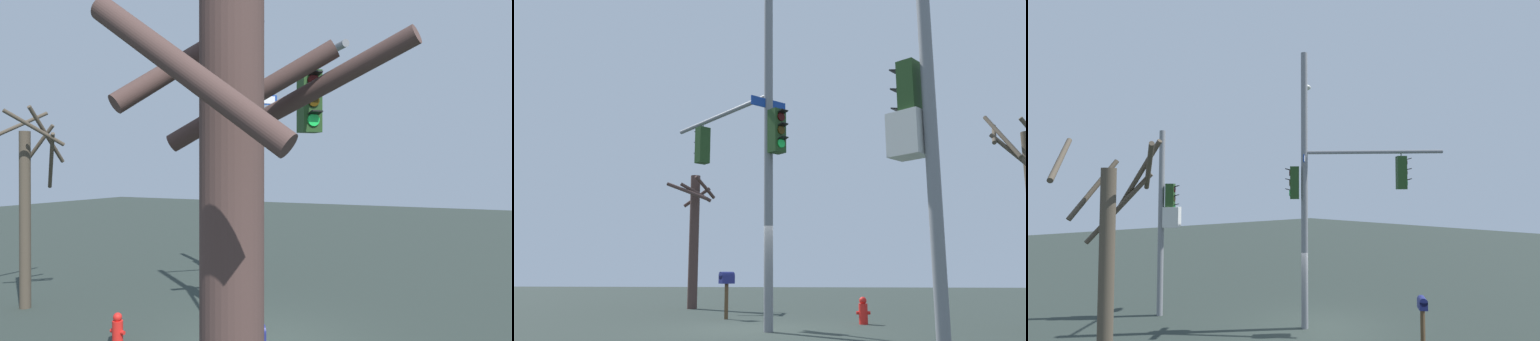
{
  "view_description": "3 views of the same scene",
  "coord_description": "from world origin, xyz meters",
  "views": [
    {
      "loc": [
        4.71,
        -9.92,
        4.0
      ],
      "look_at": [
        -0.43,
        0.58,
        3.92
      ],
      "focal_mm": 33.49,
      "sensor_mm": 36.0,
      "label": 1
    },
    {
      "loc": [
        -1.52,
        13.12,
        1.36
      ],
      "look_at": [
        -0.38,
        0.1,
        3.95
      ],
      "focal_mm": 36.52,
      "sensor_mm": 36.0,
      "label": 2
    },
    {
      "loc": [
        -9.91,
        -9.29,
        4.52
      ],
      "look_at": [
        -0.8,
        0.96,
        5.26
      ],
      "focal_mm": 28.2,
      "sensor_mm": 36.0,
      "label": 3
    }
  ],
  "objects": [
    {
      "name": "secondary_pole_assembly",
      "position": [
        -3.23,
        4.82,
        3.64
      ],
      "size": [
        0.78,
        0.74,
        6.83
      ],
      "rotation": [
        0.0,
        0.0,
        5.57
      ],
      "color": "slate",
      "rests_on": "ground"
    },
    {
      "name": "main_signal_pole_assembly",
      "position": [
        0.17,
        0.11,
        5.2
      ],
      "size": [
        3.72,
        5.64,
        9.3
      ],
      "rotation": [
        0.0,
        0.0,
        5.47
      ],
      "color": "slate",
      "rests_on": "ground"
    },
    {
      "name": "fire_hydrant",
      "position": [
        -2.78,
        -1.7,
        0.34
      ],
      "size": [
        0.38,
        0.24,
        0.73
      ],
      "color": "red",
      "rests_on": "ground"
    },
    {
      "name": "ground_plane",
      "position": [
        0.0,
        0.0,
        0.0
      ],
      "size": [
        80.0,
        80.0,
        0.0
      ],
      "primitive_type": "plane",
      "color": "#29322D"
    },
    {
      "name": "bare_tree_across_street",
      "position": [
        3.33,
        -7.4,
        2.86
      ],
      "size": [
        1.81,
        1.66,
        5.28
      ],
      "color": "#48332F",
      "rests_on": "ground"
    },
    {
      "name": "mailbox",
      "position": [
        1.22,
        -2.96,
        1.11
      ],
      "size": [
        0.49,
        0.47,
        1.41
      ],
      "rotation": [
        0.0,
        0.0,
        2.26
      ],
      "color": "#4C3823",
      "rests_on": "ground"
    }
  ]
}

